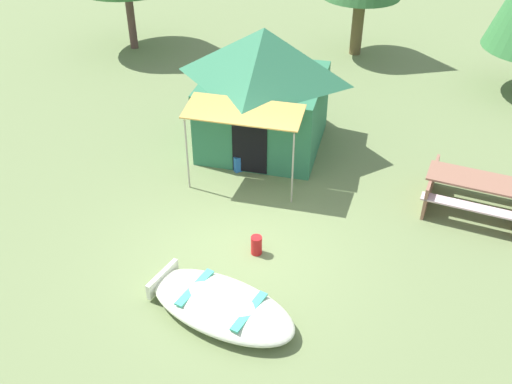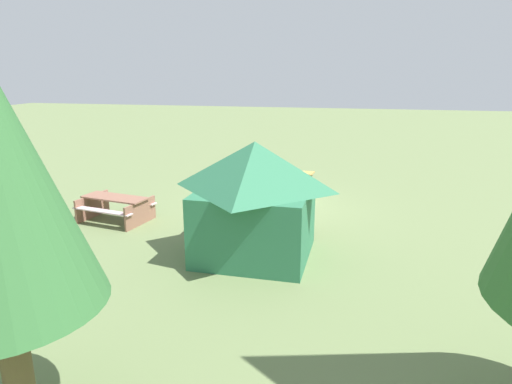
# 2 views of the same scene
# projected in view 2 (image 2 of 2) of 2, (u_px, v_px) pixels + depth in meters

# --- Properties ---
(ground_plane) EXTENTS (80.00, 80.00, 0.00)m
(ground_plane) POSITION_uv_depth(u_px,v_px,m) (269.00, 209.00, 14.67)
(ground_plane) COLOR #697B4C
(beached_rowboat) EXTENTS (2.82, 1.94, 0.38)m
(beached_rowboat) POSITION_uv_depth(u_px,v_px,m) (275.00, 190.00, 16.19)
(beached_rowboat) COLOR beige
(beached_rowboat) RESTS_ON ground_plane
(canvas_cabin_tent) EXTENTS (2.88, 3.63, 2.81)m
(canvas_cabin_tent) POSITION_uv_depth(u_px,v_px,m) (255.00, 198.00, 10.69)
(canvas_cabin_tent) COLOR #2D704C
(canvas_cabin_tent) RESTS_ON ground_plane
(picnic_table) EXTENTS (2.20, 1.75, 0.75)m
(picnic_table) POSITION_uv_depth(u_px,v_px,m) (115.00, 205.00, 13.43)
(picnic_table) COLOR #8D5E4B
(picnic_table) RESTS_ON ground_plane
(cooler_box) EXTENTS (0.59, 0.60, 0.36)m
(cooler_box) POSITION_uv_depth(u_px,v_px,m) (275.00, 234.00, 11.96)
(cooler_box) COLOR #2766B4
(cooler_box) RESTS_ON ground_plane
(fuel_can) EXTENTS (0.29, 0.29, 0.37)m
(fuel_can) POSITION_uv_depth(u_px,v_px,m) (260.00, 202.00, 14.76)
(fuel_can) COLOR red
(fuel_can) RESTS_ON ground_plane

